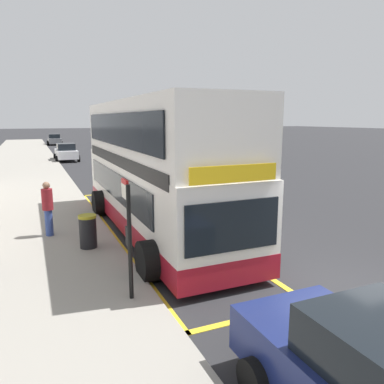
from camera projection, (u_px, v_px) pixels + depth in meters
name	position (u px, v px, depth m)	size (l,w,h in m)	color
ground_plane	(99.00, 158.00, 36.80)	(260.00, 260.00, 0.00)	#28282B
pavement_near	(22.00, 161.00, 34.05)	(6.00, 76.00, 0.14)	gray
double_decker_bus	(154.00, 172.00, 12.59)	(3.27, 10.76, 4.40)	white
bus_bay_markings	(150.00, 227.00, 13.36)	(2.97, 13.64, 0.01)	yellow
bus_stop_sign	(128.00, 229.00, 7.60)	(0.09, 0.51, 2.48)	black
parked_car_grey_behind	(54.00, 140.00, 55.82)	(2.09, 4.20, 1.62)	slate
parked_car_white_distant	(66.00, 152.00, 34.49)	(2.09, 4.20, 1.62)	silver
parked_car_silver_ahead	(202.00, 162.00, 26.63)	(2.09, 4.20, 1.62)	#B2B5BA
pedestrian_further_back	(48.00, 207.00, 11.81)	(0.34, 0.34, 1.75)	#33478C
litter_bin	(88.00, 231.00, 10.80)	(0.52, 0.52, 0.97)	black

